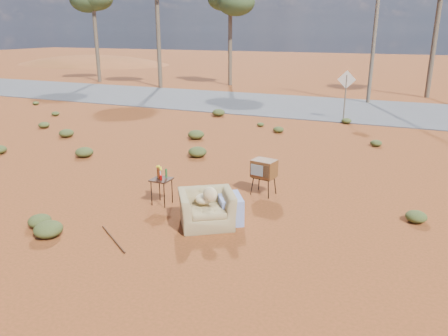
% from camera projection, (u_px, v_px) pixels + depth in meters
% --- Properties ---
extents(ground, '(140.00, 140.00, 0.00)m').
position_uv_depth(ground, '(186.00, 220.00, 9.27)').
color(ground, '#933E1D').
rests_on(ground, ground).
extents(highway, '(140.00, 7.00, 0.04)m').
position_uv_depth(highway, '(322.00, 107.00, 22.42)').
color(highway, '#565659').
rests_on(highway, ground).
extents(dirt_mound, '(26.00, 18.00, 2.00)m').
position_uv_depth(dirt_mound, '(93.00, 64.00, 50.26)').
color(dirt_mound, '#A24E27').
rests_on(dirt_mound, ground).
extents(armchair, '(1.41, 1.39, 0.96)m').
position_uv_depth(armchair, '(211.00, 204.00, 8.94)').
color(armchair, '#968052').
rests_on(armchair, ground).
extents(tv_unit, '(0.61, 0.53, 0.88)m').
position_uv_depth(tv_unit, '(264.00, 169.00, 10.51)').
color(tv_unit, black).
rests_on(tv_unit, ground).
extents(side_table, '(0.44, 0.44, 0.87)m').
position_uv_depth(side_table, '(161.00, 177.00, 9.96)').
color(side_table, '#371F14').
rests_on(side_table, ground).
extents(rusty_bar, '(1.08, 0.77, 0.03)m').
position_uv_depth(rusty_bar, '(113.00, 239.00, 8.39)').
color(rusty_bar, '#522C16').
rests_on(rusty_bar, ground).
extents(road_sign, '(0.78, 0.06, 2.19)m').
position_uv_depth(road_sign, '(346.00, 87.00, 18.78)').
color(road_sign, brown).
rests_on(road_sign, ground).
extents(eucalyptus_near_left, '(3.20, 3.20, 6.60)m').
position_uv_depth(eucalyptus_near_left, '(230.00, 5.00, 29.89)').
color(eucalyptus_near_left, brown).
rests_on(eucalyptus_near_left, ground).
extents(utility_pole_center, '(1.40, 0.20, 8.00)m').
position_uv_depth(utility_pole_center, '(376.00, 23.00, 22.61)').
color(utility_pole_center, brown).
rests_on(utility_pole_center, ground).
extents(scrub_patch, '(17.49, 8.07, 0.33)m').
position_uv_depth(scrub_patch, '(229.00, 156.00, 13.40)').
color(scrub_patch, '#455324').
rests_on(scrub_patch, ground).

